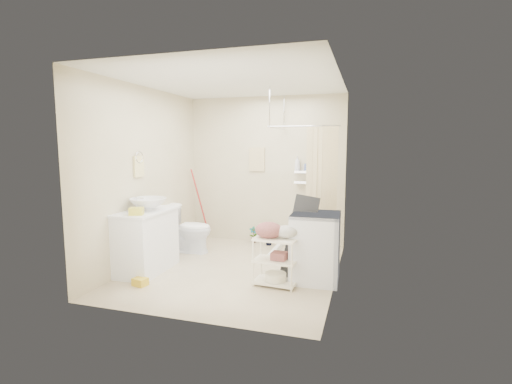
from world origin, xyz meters
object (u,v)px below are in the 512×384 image
Objects in this scene: washing_machine at (315,247)px; laundry_rack at (276,257)px; vanity at (146,241)px; toilet at (189,228)px.

laundry_rack is (-0.45, -0.33, -0.08)m from washing_machine.
washing_machine is at bearing 7.18° from vanity.
washing_machine reaches higher than vanity.
washing_machine is 0.56m from laundry_rack.
vanity reaches higher than toilet.
washing_machine reaches higher than toilet.
washing_machine is 1.21× the size of laundry_rack.
laundry_rack is (1.73, -1.03, -0.02)m from toilet.
washing_machine reaches higher than laundry_rack.
vanity is 2.32m from washing_machine.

